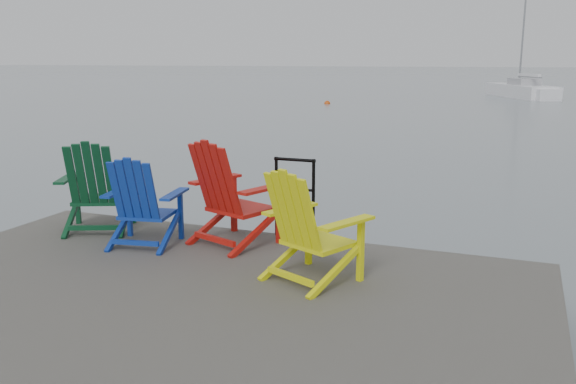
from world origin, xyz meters
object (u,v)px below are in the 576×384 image
(chair_red, at_px, (231,193))
(sailboat_near, at_px, (521,92))
(chair_blue, at_px, (142,201))
(buoy_b, at_px, (327,104))
(chair_green, at_px, (96,186))
(handrail, at_px, (295,190))
(chair_yellow, at_px, (309,226))

(chair_red, distance_m, sailboat_near, 38.02)
(chair_blue, bearing_deg, buoy_b, 93.06)
(chair_green, distance_m, chair_blue, 0.87)
(handrail, height_order, chair_red, chair_red)
(chair_green, xyz_separation_m, chair_yellow, (2.82, -0.66, -0.02))
(chair_blue, distance_m, chair_yellow, 2.03)
(chair_green, xyz_separation_m, buoy_b, (-5.87, 27.40, -1.03))
(chair_green, height_order, chair_red, chair_red)
(chair_yellow, relative_size, buoy_b, 2.97)
(chair_green, xyz_separation_m, chair_blue, (0.82, -0.29, -0.04))
(chair_yellow, bearing_deg, sailboat_near, 112.60)
(chair_red, relative_size, buoy_b, 3.26)
(chair_red, height_order, chair_yellow, chair_red)
(handrail, bearing_deg, buoy_b, 106.79)
(handrail, bearing_deg, chair_red, -136.87)
(sailboat_near, bearing_deg, chair_yellow, -115.92)
(chair_green, bearing_deg, handrail, -8.53)
(handrail, bearing_deg, chair_green, -164.76)
(chair_red, distance_m, chair_yellow, 1.37)
(chair_blue, height_order, chair_red, chair_red)
(handrail, height_order, buoy_b, handrail)
(handrail, xyz_separation_m, buoy_b, (-8.08, 26.80, -1.04))
(chair_green, bearing_deg, chair_red, -20.34)
(chair_yellow, bearing_deg, chair_red, 170.93)
(handrail, relative_size, sailboat_near, 0.09)
(chair_green, relative_size, chair_blue, 1.09)
(handrail, height_order, chair_green, chair_green)
(chair_green, height_order, buoy_b, chair_green)
(buoy_b, bearing_deg, chair_blue, -76.42)
(chair_red, bearing_deg, handrail, 63.40)
(chair_green, relative_size, sailboat_near, 0.10)
(chair_yellow, bearing_deg, chair_blue, -165.81)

